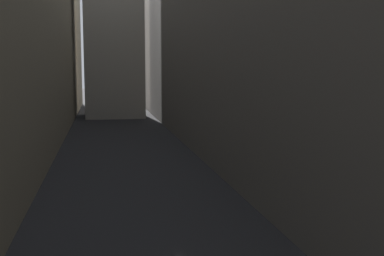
# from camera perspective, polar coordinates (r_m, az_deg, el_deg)

# --- Properties ---
(ground_plane) EXTENTS (264.00, 264.00, 0.00)m
(ground_plane) POSITION_cam_1_polar(r_m,az_deg,el_deg) (42.04, -7.79, -2.54)
(ground_plane) COLOR #232326
(building_block_right) EXTENTS (13.60, 108.00, 21.28)m
(building_block_right) POSITION_cam_1_polar(r_m,az_deg,el_deg) (45.83, 7.73, 11.58)
(building_block_right) COLOR slate
(building_block_right) RESTS_ON ground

